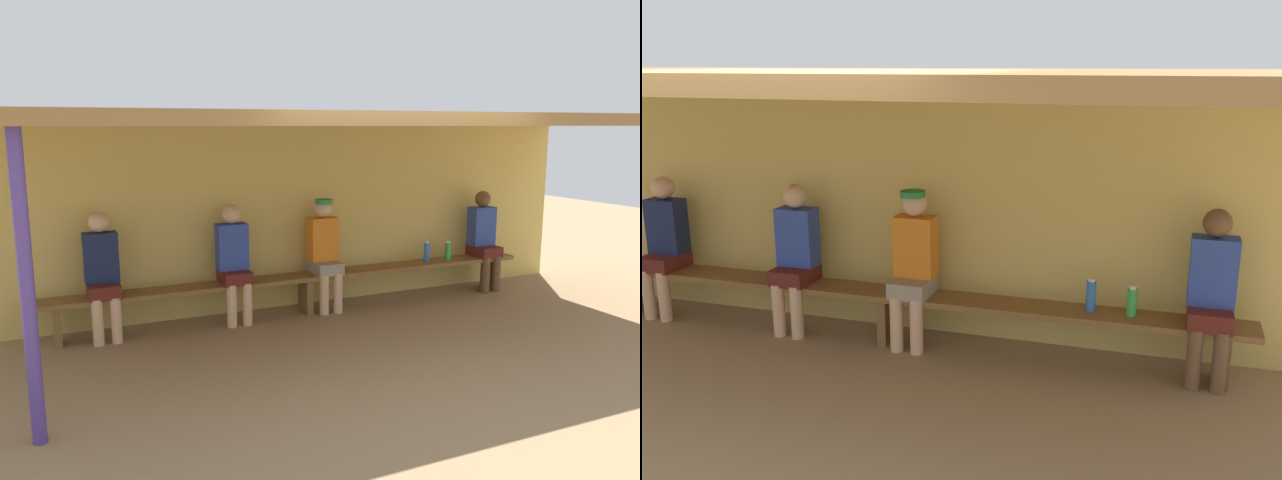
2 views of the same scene
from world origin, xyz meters
TOP-DOWN VIEW (x-y plane):
  - ground_plane at (0.00, 0.00)m, footprint 24.00×24.00m
  - back_wall at (0.00, 2.00)m, footprint 8.00×0.20m
  - dugout_roof at (0.00, 0.70)m, footprint 8.00×2.80m
  - bench at (0.00, 1.55)m, footprint 6.00×0.36m
  - player_near_post at (2.62, 1.55)m, footprint 0.34×0.42m
  - player_rightmost at (-0.88, 1.55)m, footprint 0.34×0.42m
  - player_with_sunglasses at (-2.28, 1.55)m, footprint 0.34×0.42m
  - player_in_blue at (0.25, 1.55)m, footprint 0.34×0.42m
  - water_bottle_clear at (2.05, 1.56)m, footprint 0.08×0.08m
  - water_bottle_orange at (1.74, 1.59)m, footprint 0.08×0.08m

SIDE VIEW (x-z plane):
  - ground_plane at x=0.00m, z-range 0.00..0.00m
  - bench at x=0.00m, z-range 0.16..0.62m
  - water_bottle_clear at x=2.05m, z-range 0.45..0.70m
  - water_bottle_orange at x=1.74m, z-range 0.45..0.72m
  - player_near_post at x=2.62m, z-range 0.06..1.40m
  - player_rightmost at x=-0.88m, z-range 0.06..1.40m
  - player_with_sunglasses at x=-2.28m, z-range 0.06..1.40m
  - player_in_blue at x=0.25m, z-range 0.07..1.42m
  - back_wall at x=0.00m, z-range 0.00..2.20m
  - dugout_roof at x=0.00m, z-range 2.20..2.32m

